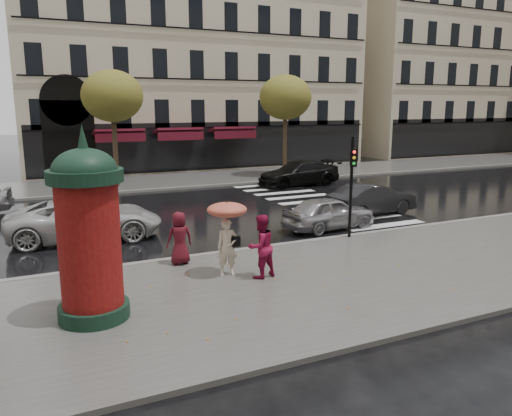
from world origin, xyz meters
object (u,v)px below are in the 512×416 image
man_burgundy (180,238)px  morris_column (89,229)px  traffic_light (352,177)px  car_black (299,173)px  car_silver (329,213)px  woman_umbrella (227,226)px  woman_red (261,246)px  car_darkgrey (372,199)px  car_white (86,219)px

man_burgundy → morris_column: size_ratio=0.37×
traffic_light → car_black: traffic_light is taller
car_silver → car_black: car_black is taller
woman_umbrella → morris_column: size_ratio=0.50×
car_black → traffic_light: bearing=-23.7°
woman_red → car_darkgrey: 9.79m
morris_column → car_silver: bearing=28.1°
woman_red → man_burgundy: (-1.63, 2.07, -0.09)m
car_darkgrey → car_black: car_black is taller
woman_red → car_silver: 6.47m
woman_umbrella → car_white: size_ratio=0.39×
car_silver → car_darkgrey: size_ratio=0.91×
woman_red → car_black: woman_red is taller
woman_umbrella → car_darkgrey: bearing=29.5°
morris_column → car_darkgrey: 14.09m
woman_umbrella → car_white: (-2.98, 6.02, -0.76)m
woman_red → traffic_light: 5.38m
traffic_light → car_silver: bearing=80.7°
car_white → car_silver: bearing=-99.8°
car_darkgrey → morris_column: bearing=110.9°
car_white → car_black: bearing=-54.6°
car_black → car_white: bearing=-62.3°
woman_red → car_darkgrey: size_ratio=0.42×
woman_umbrella → car_black: (9.97, 13.39, -0.76)m
car_darkgrey → car_black: size_ratio=0.82×
car_darkgrey → traffic_light: bearing=126.4°
traffic_light → car_darkgrey: 4.90m
woman_red → car_white: bearing=-74.2°
woman_umbrella → man_burgundy: size_ratio=1.34×
traffic_light → car_black: 12.53m
man_burgundy → car_white: bearing=-66.2°
man_burgundy → car_white: (-2.08, 4.52, -0.16)m
woman_umbrella → man_burgundy: woman_umbrella is taller
woman_umbrella → woman_red: bearing=-37.9°
traffic_light → car_black: size_ratio=0.70×
woman_red → man_burgundy: 2.63m
woman_red → car_darkgrey: bearing=-159.1°
morris_column → car_darkgrey: (12.49, 6.36, -1.44)m
woman_umbrella → car_white: woman_umbrella is taller
woman_red → traffic_light: size_ratio=0.49×
man_burgundy → morris_column: morris_column is taller
woman_umbrella → traffic_light: traffic_light is taller
woman_umbrella → traffic_light: (5.37, 1.84, 0.77)m
woman_red → morris_column: (-4.43, -0.82, 1.14)m
woman_umbrella → car_white: bearing=116.3°
car_darkgrey → woman_umbrella: bearing=113.4°
traffic_light → car_black: (4.60, 11.55, -1.53)m
woman_umbrella → man_burgundy: 1.85m
traffic_light → car_darkgrey: (3.42, 3.13, -1.58)m
man_burgundy → car_darkgrey: size_ratio=0.37×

